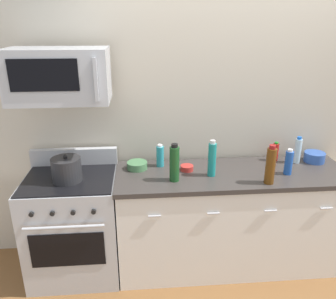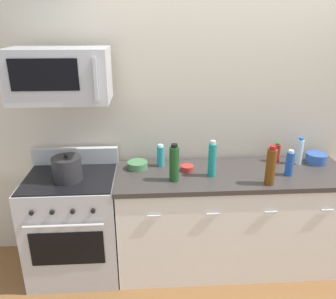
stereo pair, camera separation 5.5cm
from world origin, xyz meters
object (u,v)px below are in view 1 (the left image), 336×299
Objects in this scene: bowl_blue_mixing at (314,157)px; stockpot at (67,170)px; range_oven at (75,225)px; microwave at (59,75)px; bottle_hot_sauce_red at (275,152)px; bowl_red_small at (187,168)px; bottle_soda_blue at (289,162)px; bottle_water_clear at (298,150)px; bottle_wine_green at (174,163)px; bottle_wine_amber at (270,165)px; bowl_green_glaze at (137,165)px; bottle_sparkling_teal at (212,159)px; bottle_dish_soap at (160,156)px.

stockpot reaches higher than bowl_blue_mixing.
bowl_blue_mixing is (2.18, 0.17, 0.50)m from range_oven.
bottle_hot_sauce_red is at bearing 5.72° from microwave.
bowl_red_small is (-1.19, -0.10, -0.02)m from bowl_blue_mixing.
bottle_water_clear is at bearing 52.04° from bottle_soda_blue.
bottle_wine_amber is at bearing -8.43° from bottle_wine_green.
range_oven is at bearing -176.00° from bowl_red_small.
bowl_blue_mixing is (1.32, 0.29, -0.10)m from bottle_wine_green.
range_oven is 4.53× the size of stockpot.
bottle_wine_amber reaches higher than stockpot.
range_oven is 2.24m from bowl_blue_mixing.
microwave reaches higher than bottle_wine_amber.
range_oven is 0.55m from stockpot.
bottle_water_clear is at bearing 0.67° from bowl_green_glaze.
bowl_green_glaze is (-0.62, 0.19, -0.11)m from bottle_sparkling_teal.
bottle_water_clear is at bearing 13.61° from bottle_wine_green.
bottle_sparkling_teal reaches higher than range_oven.
stockpot is at bearing -160.61° from bowl_green_glaze.
bottle_water_clear reaches higher than bowl_red_small.
bottle_dish_soap is 0.86× the size of stockpot.
range_oven is 9.57× the size of bowl_red_small.
bottle_dish_soap is at bearing 107.52° from bottle_wine_green.
bowl_blue_mixing is (1.42, -0.02, -0.05)m from bottle_dish_soap.
range_oven is 1.28m from microwave.
bowl_green_glaze is at bearing 19.39° from stockpot.
bottle_wine_amber is 1.62m from stockpot.
bottle_sparkling_teal is at bearing -31.62° from bowl_red_small.
bottle_hot_sauce_red is at bearing 19.59° from bottle_wine_green.
bottle_hot_sauce_red is at bearing 63.73° from bottle_wine_amber.
bottle_sparkling_teal reaches higher than bottle_soda_blue.
bottle_dish_soap is 0.65× the size of bottle_sparkling_teal.
bottle_water_clear is 1.05× the size of stockpot.
bottle_dish_soap is 0.94m from bottle_wine_amber.
bottle_wine_green is 1.33× the size of stockpot.
stockpot reaches higher than bottle_dish_soap.
range_oven is 3.39× the size of bottle_wine_green.
bowl_blue_mixing is at bearing 12.18° from bottle_sparkling_teal.
microwave is at bearing 170.36° from bottle_wine_amber.
range_oven is 0.96m from bottle_dish_soap.
bottle_wine_amber reaches higher than bottle_water_clear.
bottle_hot_sauce_red is (1.83, 0.23, 0.54)m from range_oven.
bottle_hot_sauce_red is at bearing 10.69° from bowl_red_small.
range_oven is 1.91m from bottle_soda_blue.
range_oven is at bearing -172.89° from bottle_hot_sauce_red.
range_oven is 5.29× the size of bottle_dish_soap.
bottle_dish_soap reaches higher than bowl_blue_mixing.
microwave reaches higher than stockpot.
stockpot is (-0.76, -0.24, 0.00)m from bottle_dish_soap.
bowl_green_glaze is (-1.27, -0.08, -0.05)m from bottle_hot_sauce_red.
stockpot is at bearing -174.20° from bowl_blue_mixing.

